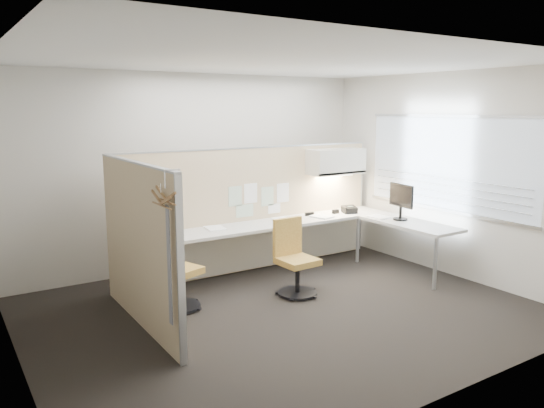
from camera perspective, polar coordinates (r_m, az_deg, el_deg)
floor at (r=6.25m, az=1.22°, el=-11.43°), size 5.50×4.50×0.01m
ceiling at (r=5.83m, az=1.32°, el=15.19°), size 5.50×4.50×0.01m
wall_back at (r=7.82m, az=-8.05°, el=3.52°), size 5.50×0.02×2.80m
wall_front at (r=4.24m, az=18.63°, el=-2.59°), size 5.50×0.02×2.80m
wall_left at (r=4.91m, az=-26.33°, el=-1.42°), size 0.02×4.50×2.80m
wall_right at (r=7.75m, az=18.37°, el=3.04°), size 0.02×4.50×2.80m
window_pane at (r=7.71m, az=18.31°, el=4.13°), size 0.01×2.80×1.30m
partition_back at (r=7.59m, az=-2.10°, el=-0.60°), size 4.10×0.06×1.75m
partition_left at (r=5.77m, az=-14.10°, el=-4.40°), size 0.06×2.20×1.75m
desk at (r=7.46m, az=2.30°, el=-2.94°), size 4.00×2.07×0.73m
overhead_bin at (r=8.10m, az=6.89°, el=4.56°), size 0.90×0.36×0.38m
task_light_strip at (r=8.12m, az=6.86°, el=3.09°), size 0.60×0.06×0.02m
pinned_papers at (r=7.57m, az=-1.46°, el=0.59°), size 1.01×0.00×0.47m
poster at (r=6.80m, az=-13.65°, el=2.50°), size 0.28×0.00×0.35m
chair_left at (r=6.30m, az=-10.63°, el=-6.96°), size 0.58×0.60×0.98m
chair_right at (r=6.65m, az=2.39°, el=-6.03°), size 0.49×0.49×0.94m
monitor at (r=7.73m, az=13.71°, el=0.48°), size 0.20×0.49×0.52m
phone at (r=8.15m, az=8.29°, el=-0.60°), size 0.26×0.24×0.12m
stapler at (r=7.89m, az=4.05°, el=-1.08°), size 0.14×0.05×0.05m
tape_dispenser at (r=8.09m, az=6.85°, el=-0.81°), size 0.11×0.07×0.06m
coat_hook at (r=4.72m, az=-11.45°, el=-0.83°), size 0.18×0.47×1.39m
paper_stack_0 at (r=6.68m, az=-10.93°, el=-3.44°), size 0.27×0.33×0.03m
paper_stack_1 at (r=7.07m, az=-6.16°, el=-2.60°), size 0.26×0.33×0.02m
paper_stack_2 at (r=7.57m, az=1.18°, el=-1.67°), size 0.25×0.31×0.02m
paper_stack_3 at (r=7.80m, az=5.37°, el=-1.35°), size 0.30×0.35×0.02m
paper_stack_4 at (r=7.91m, az=11.40°, el=-1.36°), size 0.24×0.31×0.02m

